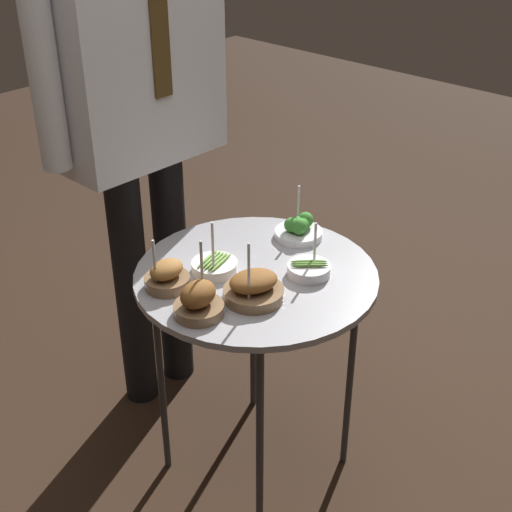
{
  "coord_description": "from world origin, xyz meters",
  "views": [
    {
      "loc": [
        -1.16,
        -1.08,
        1.67
      ],
      "look_at": [
        0.0,
        0.0,
        0.74
      ],
      "focal_mm": 50.0,
      "sensor_mm": 36.0,
      "label": 1
    }
  ],
  "objects_px": {
    "serving_cart": "(256,290)",
    "bowl_asparagus_near_rim": "(214,266)",
    "bowl_asparagus_center": "(309,269)",
    "bowl_roast_far_rim": "(167,277)",
    "bowl_broccoli_back_left": "(299,229)",
    "bowl_roast_mid_right": "(198,301)",
    "bowl_roast_front_center": "(253,288)",
    "waiter_figure": "(135,75)"
  },
  "relations": [
    {
      "from": "waiter_figure",
      "to": "bowl_asparagus_center",
      "type": "bearing_deg",
      "value": -86.67
    },
    {
      "from": "bowl_broccoli_back_left",
      "to": "bowl_roast_front_center",
      "type": "bearing_deg",
      "value": -159.06
    },
    {
      "from": "bowl_roast_mid_right",
      "to": "bowl_roast_far_rim",
      "type": "height_order",
      "value": "bowl_roast_mid_right"
    },
    {
      "from": "bowl_roast_front_center",
      "to": "bowl_roast_far_rim",
      "type": "distance_m",
      "value": 0.22
    },
    {
      "from": "bowl_broccoli_back_left",
      "to": "waiter_figure",
      "type": "bearing_deg",
      "value": 110.52
    },
    {
      "from": "bowl_roast_far_rim",
      "to": "waiter_figure",
      "type": "bearing_deg",
      "value": 57.09
    },
    {
      "from": "bowl_asparagus_center",
      "to": "bowl_asparagus_near_rim",
      "type": "bearing_deg",
      "value": 129.34
    },
    {
      "from": "bowl_asparagus_center",
      "to": "bowl_broccoli_back_left",
      "type": "height_order",
      "value": "bowl_broccoli_back_left"
    },
    {
      "from": "bowl_roast_front_center",
      "to": "bowl_broccoli_back_left",
      "type": "relative_size",
      "value": 1.25
    },
    {
      "from": "serving_cart",
      "to": "waiter_figure",
      "type": "xyz_separation_m",
      "value": [
        0.05,
        0.51,
        0.46
      ]
    },
    {
      "from": "bowl_roast_mid_right",
      "to": "waiter_figure",
      "type": "relative_size",
      "value": 0.1
    },
    {
      "from": "bowl_roast_mid_right",
      "to": "bowl_asparagus_center",
      "type": "bearing_deg",
      "value": -13.63
    },
    {
      "from": "bowl_asparagus_near_rim",
      "to": "bowl_roast_mid_right",
      "type": "xyz_separation_m",
      "value": [
        -0.16,
        -0.11,
        0.02
      ]
    },
    {
      "from": "bowl_asparagus_near_rim",
      "to": "waiter_figure",
      "type": "bearing_deg",
      "value": 74.22
    },
    {
      "from": "bowl_asparagus_center",
      "to": "bowl_roast_far_rim",
      "type": "distance_m",
      "value": 0.37
    },
    {
      "from": "serving_cart",
      "to": "bowl_roast_mid_right",
      "type": "distance_m",
      "value": 0.25
    },
    {
      "from": "bowl_broccoli_back_left",
      "to": "bowl_roast_mid_right",
      "type": "bearing_deg",
      "value": -170.89
    },
    {
      "from": "serving_cart",
      "to": "bowl_asparagus_near_rim",
      "type": "bearing_deg",
      "value": 129.93
    },
    {
      "from": "waiter_figure",
      "to": "serving_cart",
      "type": "bearing_deg",
      "value": -95.67
    },
    {
      "from": "bowl_asparagus_near_rim",
      "to": "bowl_roast_mid_right",
      "type": "height_order",
      "value": "bowl_roast_mid_right"
    },
    {
      "from": "bowl_asparagus_near_rim",
      "to": "bowl_asparagus_center",
      "type": "bearing_deg",
      "value": -50.66
    },
    {
      "from": "bowl_broccoli_back_left",
      "to": "waiter_figure",
      "type": "xyz_separation_m",
      "value": [
        -0.17,
        0.47,
        0.38
      ]
    },
    {
      "from": "bowl_asparagus_center",
      "to": "waiter_figure",
      "type": "bearing_deg",
      "value": 93.33
    },
    {
      "from": "bowl_asparagus_center",
      "to": "waiter_figure",
      "type": "relative_size",
      "value": 0.08
    },
    {
      "from": "bowl_roast_front_center",
      "to": "bowl_roast_mid_right",
      "type": "xyz_separation_m",
      "value": [
        -0.14,
        0.05,
        0.01
      ]
    },
    {
      "from": "bowl_asparagus_center",
      "to": "bowl_roast_front_center",
      "type": "bearing_deg",
      "value": 171.07
    },
    {
      "from": "bowl_asparagus_center",
      "to": "bowl_roast_far_rim",
      "type": "xyz_separation_m",
      "value": [
        -0.29,
        0.22,
        0.01
      ]
    },
    {
      "from": "serving_cart",
      "to": "bowl_broccoli_back_left",
      "type": "height_order",
      "value": "bowl_broccoli_back_left"
    },
    {
      "from": "serving_cart",
      "to": "bowl_asparagus_near_rim",
      "type": "relative_size",
      "value": 4.29
    },
    {
      "from": "bowl_roast_front_center",
      "to": "bowl_asparagus_near_rim",
      "type": "bearing_deg",
      "value": 81.59
    },
    {
      "from": "bowl_asparagus_center",
      "to": "bowl_roast_far_rim",
      "type": "bearing_deg",
      "value": 142.37
    },
    {
      "from": "bowl_broccoli_back_left",
      "to": "bowl_roast_far_rim",
      "type": "bearing_deg",
      "value": 170.29
    },
    {
      "from": "bowl_asparagus_near_rim",
      "to": "bowl_roast_front_center",
      "type": "bearing_deg",
      "value": -98.41
    },
    {
      "from": "bowl_roast_mid_right",
      "to": "bowl_roast_far_rim",
      "type": "relative_size",
      "value": 1.24
    },
    {
      "from": "bowl_broccoli_back_left",
      "to": "bowl_roast_far_rim",
      "type": "height_order",
      "value": "bowl_roast_far_rim"
    },
    {
      "from": "bowl_roast_front_center",
      "to": "bowl_broccoli_back_left",
      "type": "bearing_deg",
      "value": 20.94
    },
    {
      "from": "bowl_asparagus_near_rim",
      "to": "bowl_broccoli_back_left",
      "type": "height_order",
      "value": "bowl_asparagus_near_rim"
    },
    {
      "from": "bowl_asparagus_near_rim",
      "to": "waiter_figure",
      "type": "height_order",
      "value": "waiter_figure"
    },
    {
      "from": "bowl_asparagus_near_rim",
      "to": "bowl_roast_mid_right",
      "type": "distance_m",
      "value": 0.2
    },
    {
      "from": "bowl_broccoli_back_left",
      "to": "bowl_asparagus_near_rim",
      "type": "bearing_deg",
      "value": 172.21
    },
    {
      "from": "serving_cart",
      "to": "bowl_roast_front_center",
      "type": "xyz_separation_m",
      "value": [
        -0.09,
        -0.08,
        0.08
      ]
    },
    {
      "from": "bowl_roast_mid_right",
      "to": "bowl_asparagus_near_rim",
      "type": "bearing_deg",
      "value": 35.05
    }
  ]
}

